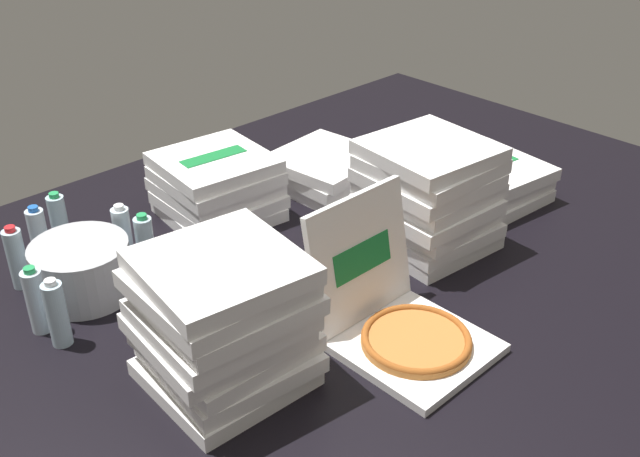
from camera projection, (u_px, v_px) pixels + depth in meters
ground_plane at (352, 277)px, 2.32m from camera, size 3.20×2.40×0.02m
open_pizza_box at (399, 318)px, 2.00m from camera, size 0.36×0.44×0.38m
pizza_stack_left_mid at (328, 170)px, 2.81m from camera, size 0.40×0.40×0.13m
pizza_stack_right_mid at (217, 187)px, 2.59m from camera, size 0.40×0.41×0.23m
pizza_stack_left_far at (223, 321)px, 1.81m from camera, size 0.42×0.41×0.36m
pizza_stack_center_far at (487, 181)px, 2.73m from camera, size 0.40×0.41×0.14m
pizza_stack_center_near at (428, 196)px, 2.39m from camera, size 0.41×0.41×0.36m
ice_bucket at (82, 270)px, 2.19m from camera, size 0.29×0.29×0.17m
water_bottle_0 at (39, 237)px, 2.32m from camera, size 0.06×0.06×0.21m
water_bottle_1 at (146, 245)px, 2.28m from camera, size 0.06×0.06×0.21m
water_bottle_2 at (123, 235)px, 2.33m from camera, size 0.06×0.06×0.21m
water_bottle_3 at (59, 223)px, 2.40m from camera, size 0.06×0.06×0.21m
water_bottle_4 at (57, 314)px, 1.98m from camera, size 0.06×0.06×0.21m
water_bottle_5 at (17, 258)px, 2.22m from camera, size 0.06×0.06×0.21m
water_bottle_6 at (36, 301)px, 2.03m from camera, size 0.06×0.06×0.21m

